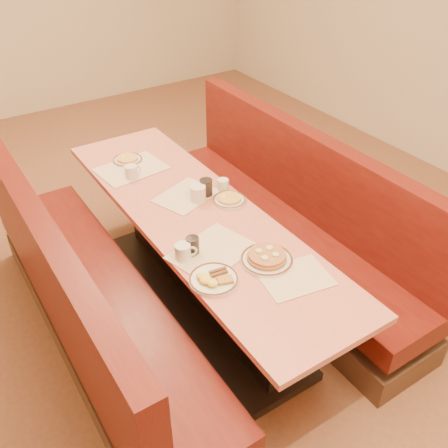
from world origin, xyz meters
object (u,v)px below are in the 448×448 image
coffee_mug_c (223,184)px  soda_tumbler_near (193,245)px  diner_table (198,261)px  booth_right (287,227)px  soda_tumbler_mid (206,188)px  eggs_plate (213,279)px  coffee_mug_d (132,172)px  booth_left (90,307)px  coffee_mug_a (199,193)px  coffee_mug_b (183,252)px  pancake_plate (267,258)px

coffee_mug_c → soda_tumbler_near: soda_tumbler_near is taller
diner_table → booth_right: size_ratio=1.00×
diner_table → soda_tumbler_mid: bearing=42.5°
eggs_plate → coffee_mug_d: coffee_mug_d is taller
booth_left → coffee_mug_d: size_ratio=21.52×
coffee_mug_d → soda_tumbler_mid: bearing=-64.1°
diner_table → booth_left: booth_left is taller
coffee_mug_d → coffee_mug_c: bearing=-54.6°
booth_right → eggs_plate: (-0.97, -0.57, 0.40)m
coffee_mug_a → coffee_mug_c: 0.20m
coffee_mug_b → soda_tumbler_near: soda_tumbler_near is taller
coffee_mug_b → soda_tumbler_near: size_ratio=1.18×
eggs_plate → coffee_mug_d: 1.19m
booth_left → eggs_plate: 0.86m
booth_left → coffee_mug_a: size_ratio=18.32×
pancake_plate → soda_tumbler_near: bearing=136.1°
coffee_mug_b → pancake_plate: bearing=-11.7°
eggs_plate → coffee_mug_b: coffee_mug_b is taller
diner_table → eggs_plate: 0.74m
coffee_mug_c → soda_tumbler_near: size_ratio=1.00×
booth_left → booth_right: size_ratio=1.00×
eggs_plate → diner_table: bearing=67.3°
booth_left → pancake_plate: (0.81, -0.60, 0.41)m
coffee_mug_d → soda_tumbler_mid: size_ratio=1.03×
pancake_plate → coffee_mug_d: coffee_mug_d is taller
coffee_mug_d → diner_table: bearing=-83.7°
coffee_mug_a → coffee_mug_d: size_ratio=1.17×
pancake_plate → coffee_mug_a: coffee_mug_a is taller
booth_right → soda_tumbler_mid: 0.74m
booth_right → soda_tumbler_near: size_ratio=25.23×
booth_left → soda_tumbler_near: 0.75m
soda_tumbler_mid → coffee_mug_b: bearing=-132.0°
booth_right → coffee_mug_a: 0.79m
booth_right → soda_tumbler_mid: bearing=166.0°
coffee_mug_a → booth_right: bearing=-14.0°
soda_tumbler_near → soda_tumbler_mid: bearing=51.6°
pancake_plate → soda_tumbler_mid: size_ratio=2.49×
booth_right → soda_tumbler_near: 1.09m
coffee_mug_a → soda_tumbler_mid: 0.08m
booth_left → soda_tumbler_mid: booth_left is taller
booth_left → eggs_plate: size_ratio=9.81×
coffee_mug_b → coffee_mug_d: coffee_mug_b is taller
diner_table → eggs_plate: (-0.24, -0.57, 0.39)m
pancake_plate → coffee_mug_b: 0.44m
diner_table → pancake_plate: pancake_plate is taller
coffee_mug_d → soda_tumbler_near: soda_tumbler_near is taller
booth_right → coffee_mug_c: bearing=162.8°
coffee_mug_a → booth_left: bearing=-175.8°
diner_table → booth_left: 0.73m
booth_left → pancake_plate: 1.09m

